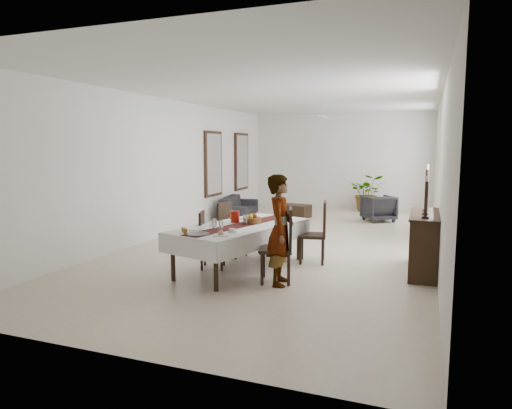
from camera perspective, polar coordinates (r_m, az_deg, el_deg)
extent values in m
cube|color=beige|center=(10.19, 4.37, -4.60)|extent=(6.00, 12.00, 0.00)
cube|color=white|center=(10.04, 4.55, 13.58)|extent=(6.00, 12.00, 0.02)
cube|color=white|center=(15.83, 10.56, 5.36)|extent=(6.00, 0.02, 3.20)
cube|color=white|center=(4.56, -17.12, 0.77)|extent=(6.00, 0.02, 3.20)
cube|color=white|center=(11.20, -10.49, 4.63)|extent=(0.02, 12.00, 3.20)
cube|color=white|center=(9.59, 21.97, 3.80)|extent=(0.02, 12.00, 3.20)
cube|color=black|center=(7.73, -1.88, -2.84)|extent=(1.63, 2.62, 0.05)
cylinder|color=black|center=(7.27, -10.35, -6.67)|extent=(0.09, 0.09, 0.71)
cylinder|color=black|center=(6.67, -5.03, -7.85)|extent=(0.09, 0.09, 0.71)
cylinder|color=black|center=(8.97, 0.46, -3.90)|extent=(0.09, 0.09, 0.71)
cylinder|color=black|center=(8.49, 5.36, -4.57)|extent=(0.09, 0.09, 0.71)
cube|color=white|center=(7.72, -1.88, -2.62)|extent=(1.86, 2.84, 0.01)
cube|color=white|center=(8.13, -5.17, -3.21)|extent=(0.72, 2.52, 0.30)
cube|color=silver|center=(7.41, 1.74, -4.21)|extent=(0.72, 2.52, 0.30)
cube|color=white|center=(6.80, -8.71, -5.33)|extent=(1.15, 0.33, 0.30)
cube|color=white|center=(8.80, 3.38, -2.39)|extent=(1.15, 0.33, 0.30)
cube|color=#5B1D1A|center=(7.72, -1.88, -2.56)|extent=(1.03, 2.54, 0.00)
cylinder|color=maroon|center=(7.98, -2.64, -1.52)|extent=(0.19, 0.19, 0.20)
torus|color=#98240B|center=(8.03, -3.12, -1.47)|extent=(0.12, 0.05, 0.12)
cylinder|color=white|center=(7.13, -4.39, -2.71)|extent=(0.07, 0.07, 0.17)
cylinder|color=silver|center=(7.35, -5.20, -2.42)|extent=(0.07, 0.07, 0.17)
cylinder|color=white|center=(7.72, -1.35, -1.93)|extent=(0.07, 0.07, 0.17)
cylinder|color=silver|center=(7.06, -3.00, -3.26)|extent=(0.09, 0.09, 0.06)
cylinder|color=silver|center=(7.07, -2.99, -3.45)|extent=(0.15, 0.15, 0.01)
cylinder|color=silver|center=(7.64, -5.32, -2.48)|extent=(0.09, 0.09, 0.06)
cylinder|color=white|center=(7.65, -5.32, -2.66)|extent=(0.15, 0.15, 0.01)
cylinder|color=white|center=(6.82, -4.42, -3.84)|extent=(0.24, 0.24, 0.02)
sphere|color=tan|center=(6.82, -4.42, -3.61)|extent=(0.09, 0.09, 0.09)
cylinder|color=white|center=(7.35, -7.42, -3.07)|extent=(0.24, 0.24, 0.02)
cylinder|color=silver|center=(8.35, -1.26, -1.77)|extent=(0.24, 0.24, 0.02)
cylinder|color=#414146|center=(6.93, -7.34, -3.68)|extent=(0.36, 0.36, 0.02)
cylinder|color=brown|center=(7.06, -8.83, -3.28)|extent=(0.06, 0.06, 0.08)
cylinder|color=#946615|center=(7.17, -9.06, -3.12)|extent=(0.06, 0.06, 0.08)
cylinder|color=brown|center=(7.88, -0.45, -2.00)|extent=(0.30, 0.30, 0.10)
sphere|color=#A12C10|center=(7.87, -0.19, -1.45)|extent=(0.09, 0.09, 0.09)
sphere|color=#5A8929|center=(7.92, -0.56, -1.40)|extent=(0.08, 0.08, 0.08)
sphere|color=gold|center=(7.83, -0.68, -1.50)|extent=(0.09, 0.09, 0.09)
cube|color=black|center=(7.07, 2.50, -5.63)|extent=(0.61, 0.61, 0.06)
cylinder|color=black|center=(6.94, 4.11, -8.20)|extent=(0.06, 0.06, 0.49)
cylinder|color=black|center=(7.33, 4.13, -7.36)|extent=(0.06, 0.06, 0.49)
cylinder|color=black|center=(6.96, 0.76, -8.15)|extent=(0.06, 0.06, 0.49)
cylinder|color=black|center=(7.34, 0.97, -7.32)|extent=(0.06, 0.06, 0.49)
cube|color=black|center=(7.00, 4.34, -2.98)|extent=(0.18, 0.48, 0.62)
cube|color=black|center=(8.31, 7.05, -3.86)|extent=(0.55, 0.55, 0.05)
cylinder|color=black|center=(8.17, 8.32, -5.96)|extent=(0.06, 0.06, 0.47)
cylinder|color=black|center=(8.54, 8.40, -5.37)|extent=(0.06, 0.06, 0.47)
cylinder|color=black|center=(8.18, 5.59, -5.89)|extent=(0.06, 0.06, 0.47)
cylinder|color=black|center=(8.56, 5.80, -5.30)|extent=(0.06, 0.06, 0.47)
cube|color=black|center=(8.24, 8.58, -1.70)|extent=(0.13, 0.47, 0.60)
cube|color=black|center=(7.91, -5.41, -4.85)|extent=(0.52, 0.52, 0.05)
cylinder|color=black|center=(8.15, -6.41, -6.16)|extent=(0.05, 0.05, 0.41)
cylinder|color=black|center=(7.82, -6.81, -6.73)|extent=(0.05, 0.05, 0.41)
cylinder|color=black|center=(8.10, -4.02, -6.21)|extent=(0.05, 0.05, 0.41)
cylinder|color=black|center=(7.78, -4.32, -6.79)|extent=(0.05, 0.05, 0.41)
cube|color=black|center=(7.89, -6.80, -2.80)|extent=(0.16, 0.41, 0.53)
cube|color=black|center=(8.73, -2.87, -3.54)|extent=(0.52, 0.52, 0.05)
cylinder|color=black|center=(9.02, -3.13, -4.75)|extent=(0.05, 0.05, 0.43)
cylinder|color=black|center=(8.74, -4.50, -5.15)|extent=(0.05, 0.05, 0.43)
cylinder|color=black|center=(8.82, -1.24, -5.02)|extent=(0.05, 0.05, 0.43)
cylinder|color=black|center=(8.54, -2.57, -5.44)|extent=(0.05, 0.05, 0.43)
cube|color=black|center=(8.79, -3.94, -1.51)|extent=(0.13, 0.43, 0.55)
imported|color=gray|center=(6.89, 3.07, -3.21)|extent=(0.49, 0.67, 1.68)
cube|color=black|center=(8.12, 20.27, -4.63)|extent=(0.43, 1.61, 0.96)
cube|color=black|center=(8.03, 20.42, -1.15)|extent=(0.47, 1.67, 0.03)
cylinder|color=black|center=(7.45, 20.40, -1.53)|extent=(0.11, 0.11, 0.03)
cylinder|color=black|center=(7.41, 20.50, 0.64)|extent=(0.05, 0.05, 0.54)
cylinder|color=beige|center=(7.38, 20.61, 3.03)|extent=(0.04, 0.04, 0.09)
cylinder|color=black|center=(7.87, 20.43, -1.08)|extent=(0.11, 0.11, 0.03)
cylinder|color=black|center=(7.83, 20.54, 1.56)|extent=(0.05, 0.05, 0.70)
cylinder|color=white|center=(7.80, 20.67, 4.41)|extent=(0.04, 0.04, 0.09)
cylinder|color=black|center=(8.29, 20.45, -0.67)|extent=(0.11, 0.11, 0.03)
cylinder|color=black|center=(8.26, 20.54, 1.46)|extent=(0.05, 0.05, 0.59)
cylinder|color=silver|center=(8.24, 20.65, 3.79)|extent=(0.04, 0.04, 0.09)
imported|color=#272429|center=(13.65, -2.14, -0.26)|extent=(1.19, 2.21, 0.61)
imported|color=#2A282D|center=(13.29, 15.06, -0.45)|extent=(1.09, 1.10, 0.73)
cube|color=black|center=(13.57, 4.88, -0.81)|extent=(0.94, 0.71, 0.38)
imported|color=#345F26|center=(15.20, 13.78, 1.42)|extent=(1.21, 1.08, 1.20)
cube|color=black|center=(13.11, -5.36, 5.08)|extent=(0.06, 1.05, 1.85)
cube|color=white|center=(13.10, -5.22, 5.08)|extent=(0.01, 0.90, 1.70)
cube|color=black|center=(15.03, -1.84, 5.38)|extent=(0.06, 1.05, 1.85)
cube|color=white|center=(15.02, -1.71, 5.38)|extent=(0.01, 0.90, 1.70)
cylinder|color=silver|center=(12.92, 8.32, 11.66)|extent=(0.04, 0.04, 0.20)
cylinder|color=silver|center=(12.91, 8.31, 10.78)|extent=(0.16, 0.16, 0.08)
cube|color=white|center=(13.25, 8.64, 10.68)|extent=(0.10, 0.55, 0.01)
cube|color=silver|center=(12.57, 7.96, 10.88)|extent=(0.10, 0.55, 0.01)
cube|color=white|center=(12.84, 9.86, 10.77)|extent=(0.55, 0.10, 0.01)
cube|color=silver|center=(12.99, 6.77, 10.78)|extent=(0.55, 0.10, 0.01)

